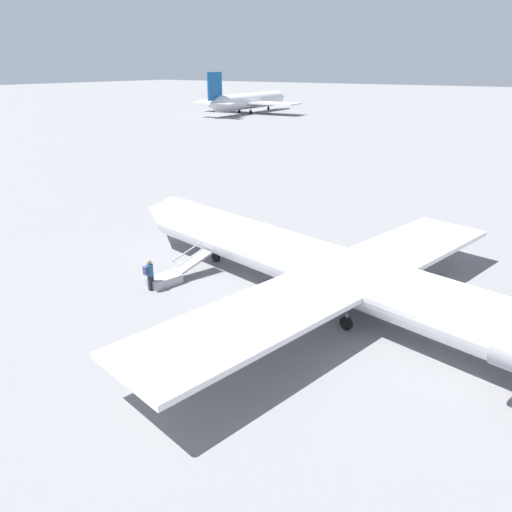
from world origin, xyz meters
The scene contains 5 objects.
ground_plane centered at (0.00, 0.00, 0.00)m, with size 600.00×600.00×0.00m, color slate.
airplane_main centered at (-0.94, 0.19, 2.04)m, with size 31.34×24.14×6.84m.
airplane_far_right centered at (65.16, -87.30, 2.99)m, with size 27.62×37.28×9.98m.
boarding_stairs centered at (8.18, 2.25, 0.37)m, with size 1.78×4.14×1.70m.
passenger centered at (8.37, 3.61, 1.00)m, with size 0.39×0.56×1.74m.
Camera 1 is at (-10.18, 20.80, 11.44)m, focal length 35.00 mm.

